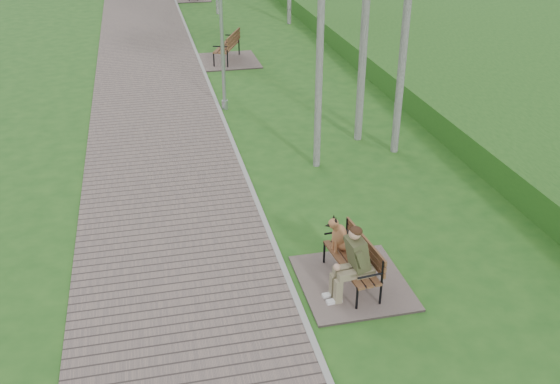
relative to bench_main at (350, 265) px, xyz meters
The scene contains 4 objects.
ground 5.71m from the bench_main, 99.38° to the left, with size 120.00×120.00×0.00m, color #24571C.
bench_main is the anchor object (origin of this frame).
bench_second 13.47m from the bench_main, 89.94° to the left, with size 2.04×2.27×1.26m.
lamp_post_near 8.90m from the bench_main, 94.95° to the left, with size 0.17×0.17×4.47m.
Camera 1 is at (-2.00, -13.46, 6.10)m, focal length 40.00 mm.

